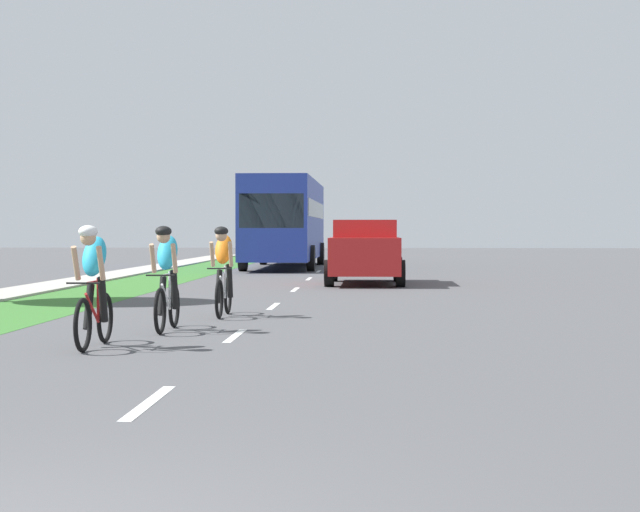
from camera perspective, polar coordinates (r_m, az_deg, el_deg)
name	(u,v)px	position (r m, az deg, el deg)	size (l,w,h in m)	color
ground_plane	(291,293)	(24.50, -1.63, -2.07)	(120.00, 120.00, 0.00)	#4C4C4F
grass_verge	(102,292)	(25.30, -12.16, -1.98)	(2.45, 70.00, 0.01)	#38722D
sidewalk_concrete	(24,292)	(25.88, -16.34, -1.93)	(1.46, 70.00, 0.10)	#B2ADA3
lane_markings_center	(303,284)	(28.48, -0.98, -1.57)	(0.12, 52.20, 0.01)	white
cyclist_lead	(93,285)	(13.34, -12.64, -1.60)	(0.42, 1.72, 1.58)	black
cyclist_trailing	(167,277)	(15.34, -8.62, -1.18)	(0.42, 1.72, 1.58)	black
cyclist_distant	(223,270)	(17.81, -5.47, -0.80)	(0.42, 1.72, 1.58)	black
suv_red	(365,250)	(28.42, 2.56, 0.33)	(2.15, 4.70, 1.79)	red
bus_blue	(286,218)	(40.80, -1.95, 2.13)	(2.78, 11.60, 3.48)	#23389E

